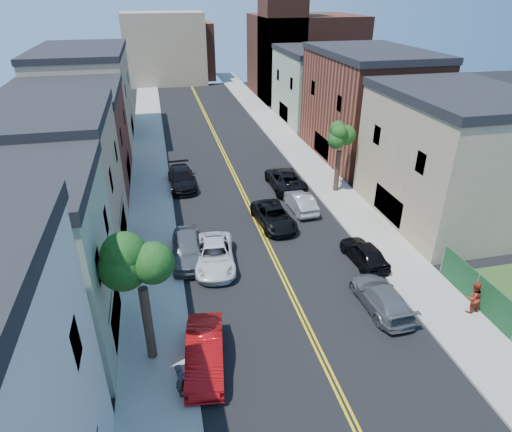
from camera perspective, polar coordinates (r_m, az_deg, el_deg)
sidewalk_left at (r=44.77m, az=-13.96°, el=6.56°), size 3.20×100.00×0.15m
sidewalk_right at (r=47.00m, az=5.77°, el=8.26°), size 3.20×100.00×0.15m
curb_left at (r=44.75m, az=-11.72°, el=6.79°), size 0.30×100.00×0.15m
curb_right at (r=46.49m, az=3.70°, el=8.13°), size 0.30×100.00×0.15m
bldg_left_palegrn at (r=22.57m, az=-30.39°, el=-7.03°), size 9.00×8.00×8.50m
bldg_left_tan_near at (r=30.12m, az=-26.32°, el=2.96°), size 9.00×10.00×9.00m
bldg_left_brick at (r=40.40m, az=-23.29°, el=8.72°), size 9.00×12.00×8.00m
bldg_left_tan_far at (r=53.60m, az=-21.34°, el=14.22°), size 9.00×16.00×9.50m
bldg_right_tan at (r=34.88m, az=24.16°, el=6.61°), size 9.00×12.00×9.00m
bldg_right_brick at (r=46.13m, az=14.29°, el=13.58°), size 9.00×14.00×10.00m
bldg_right_palegrn at (r=58.81m, az=8.09°, el=16.34°), size 9.00×12.00×8.50m
church at (r=73.15m, az=5.77°, el=21.07°), size 16.20×14.20×22.60m
backdrop_left at (r=84.52m, az=-11.89°, el=20.70°), size 14.00×8.00×12.00m
backdrop_center at (r=88.81m, az=-9.19°, el=20.59°), size 10.00×8.00×10.00m
tree_left_mid at (r=18.42m, az=-15.51°, el=-3.01°), size 5.20×5.20×9.29m
tree_right_far at (r=36.41m, az=11.18°, el=11.45°), size 4.40×4.40×8.03m
red_sedan at (r=21.09m, az=-6.75°, el=-17.41°), size 2.32×5.04×1.60m
white_pickup at (r=27.61m, az=-5.45°, el=-5.16°), size 2.97×5.50×1.46m
grey_car_left at (r=28.27m, az=-8.99°, el=-4.25°), size 2.28×5.13×1.71m
black_car_left at (r=38.95m, az=-9.74°, el=4.90°), size 2.37×5.50×1.58m
grey_car_right at (r=25.09m, az=16.12°, el=-10.21°), size 2.07×4.88×1.40m
black_car_right at (r=28.64m, az=14.07°, el=-4.69°), size 2.00×4.32×1.43m
silver_car_right at (r=34.47m, az=5.82°, el=1.91°), size 1.75×4.46×1.45m
dark_car_right_far at (r=38.33m, az=3.84°, el=4.89°), size 2.71×5.81×1.61m
black_suv_lane at (r=32.10m, az=2.35°, el=-0.05°), size 2.77×5.28×1.42m
pedestrian_left at (r=19.91m, az=-9.89°, el=-20.43°), size 0.50×0.67×1.68m
pedestrian_right at (r=26.21m, az=26.65°, el=-9.53°), size 0.97×0.78×1.87m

